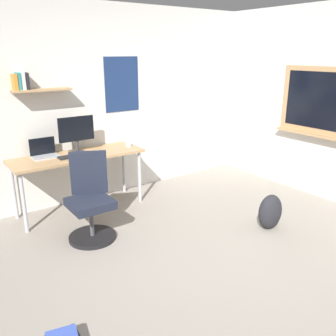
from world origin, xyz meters
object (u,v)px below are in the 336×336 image
at_px(monitor_primary, 76,132).
at_px(computer_mouse, 95,152).
at_px(laptop, 44,153).
at_px(keyboard, 74,156).
at_px(coffee_mug, 129,143).
at_px(desk, 78,160).
at_px(backpack, 270,212).
at_px(office_chair, 90,202).

height_order(monitor_primary, computer_mouse, monitor_primary).
xyz_separation_m(laptop, keyboard, (0.29, -0.21, -0.04)).
height_order(monitor_primary, coffee_mug, monitor_primary).
height_order(desk, laptop, laptop).
bearing_deg(computer_mouse, backpack, -51.20).
height_order(desk, office_chair, office_chair).
bearing_deg(monitor_primary, backpack, -50.70).
xyz_separation_m(laptop, backpack, (1.95, -1.93, -0.60)).
bearing_deg(office_chair, backpack, -30.41).
distance_m(keyboard, coffee_mug, 0.81).
bearing_deg(desk, backpack, -48.56).
bearing_deg(monitor_primary, laptop, 173.31).
bearing_deg(laptop, computer_mouse, -20.20).
height_order(office_chair, laptop, laptop).
bearing_deg(monitor_primary, keyboard, -127.52).
bearing_deg(laptop, coffee_mug, -8.27).
height_order(keyboard, backpack, keyboard).
bearing_deg(office_chair, laptop, 101.57).
xyz_separation_m(desk, computer_mouse, (0.20, -0.07, 0.09)).
height_order(keyboard, computer_mouse, computer_mouse).
xyz_separation_m(office_chair, monitor_primary, (0.23, 0.84, 0.61)).
bearing_deg(backpack, keyboard, 134.04).
distance_m(keyboard, computer_mouse, 0.28).
bearing_deg(computer_mouse, desk, 160.36).
relative_size(monitor_primary, coffee_mug, 5.04).
distance_m(desk, monitor_primary, 0.36).
xyz_separation_m(desk, laptop, (-0.37, 0.14, 0.13)).
bearing_deg(backpack, laptop, 135.33).
bearing_deg(coffee_mug, desk, 178.37).
relative_size(office_chair, backpack, 2.27).
distance_m(desk, office_chair, 0.82).
bearing_deg(desk, coffee_mug, -1.63).
distance_m(office_chair, backpack, 2.06).
distance_m(computer_mouse, coffee_mug, 0.53).
bearing_deg(monitor_primary, desk, -114.53).
height_order(coffee_mug, backpack, coffee_mug).
xyz_separation_m(laptop, computer_mouse, (0.57, -0.21, -0.04)).
xyz_separation_m(office_chair, keyboard, (0.11, 0.68, 0.35)).
distance_m(keyboard, backpack, 2.45).
bearing_deg(keyboard, office_chair, -98.83).
height_order(keyboard, coffee_mug, coffee_mug).
bearing_deg(desk, laptop, 159.51).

